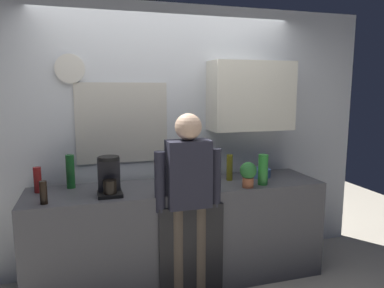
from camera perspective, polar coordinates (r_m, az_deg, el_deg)
The scene contains 15 objects.
kitchen_counter at distance 3.44m, azimuth -1.99°, elevation -14.02°, with size 2.68×0.64×0.92m, color #4C4C51.
dishwasher_panel at distance 3.17m, azimuth -0.04°, elevation -17.00°, with size 0.56×0.02×0.83m, color black.
back_wall_assembly at distance 3.60m, azimuth -2.13°, elevation 1.95°, with size 4.28×0.42×2.60m.
coffee_maker at distance 3.04m, azimuth -13.07°, elevation -5.25°, with size 0.20×0.20×0.33m.
bottle_green_wine at distance 3.34m, azimuth -18.82°, elevation -4.17°, with size 0.07×0.07×0.30m, color #195923.
bottle_red_vinegar at distance 3.31m, azimuth -23.40°, elevation -5.26°, with size 0.06×0.06×0.22m, color maroon.
bottle_dark_sauce at distance 2.98m, azimuth -22.60°, elevation -7.16°, with size 0.06×0.06×0.18m, color black.
bottle_olive_oil at distance 3.46m, azimuth 6.01°, elevation -3.74°, with size 0.06×0.06×0.25m, color olive.
bottle_amber_beer at distance 3.22m, azimuth -2.01°, elevation -4.81°, with size 0.06×0.06×0.23m, color brown.
bottle_clear_soda at distance 3.34m, azimuth 11.26°, elevation -4.03°, with size 0.09×0.09×0.28m, color #2D8C33.
cup_white_mug at distance 3.41m, azimuth 0.29°, elevation -5.19°, with size 0.08×0.08×0.10m, color white.
mixing_bowl at distance 3.65m, azimuth 10.70°, elevation -4.52°, with size 0.22×0.22×0.08m, color #4C72A5.
potted_plant at distance 3.23m, azimuth 8.95°, elevation -4.59°, with size 0.15×0.15×0.23m.
dish_soap at distance 3.47m, azimuth -3.62°, elevation -4.44°, with size 0.06×0.06×0.18m.
person_at_sink at distance 3.00m, azimuth -0.58°, elevation -7.58°, with size 0.57×0.22×1.60m.
Camera 1 is at (-0.79, -2.76, 1.80)m, focal length 33.45 mm.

